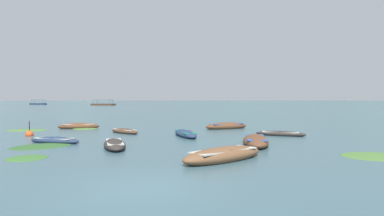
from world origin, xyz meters
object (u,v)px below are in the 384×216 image
rowboat_4 (115,144)px  rowboat_8 (79,126)px  rowboat_1 (280,134)px  mooring_buoy (30,134)px  ferry_0 (103,104)px  rowboat_6 (256,141)px  rowboat_5 (226,126)px  ferry_1 (38,104)px  rowboat_0 (224,155)px  rowboat_2 (55,140)px  rowboat_7 (125,131)px  rowboat_9 (185,134)px

rowboat_4 → rowboat_8: rowboat_8 is taller
rowboat_1 → rowboat_8: rowboat_8 is taller
mooring_buoy → ferry_0: bearing=104.7°
rowboat_6 → mooring_buoy: mooring_buoy is taller
rowboat_5 → rowboat_6: (0.89, -9.77, -0.00)m
rowboat_1 → ferry_1: ferry_1 is taller
rowboat_0 → ferry_1: 162.40m
rowboat_2 → rowboat_7: bearing=65.4°
rowboat_1 → rowboat_9: size_ratio=0.78×
rowboat_8 → ferry_0: bearing=106.0°
rowboat_7 → rowboat_0: bearing=-58.4°
rowboat_2 → rowboat_8: (-2.15, 9.19, 0.05)m
rowboat_9 → ferry_0: ferry_0 is taller
rowboat_0 → rowboat_1: rowboat_0 is taller
rowboat_0 → rowboat_4: size_ratio=1.01×
rowboat_6 → mooring_buoy: (-14.14, 3.76, -0.09)m
ferry_0 → mooring_buoy: 121.07m
rowboat_8 → rowboat_9: size_ratio=0.80×
rowboat_0 → rowboat_2: (-8.97, 4.91, -0.07)m
rowboat_6 → mooring_buoy: bearing=165.1°
rowboat_7 → ferry_0: bearing=107.6°
rowboat_8 → rowboat_2: bearing=-76.8°
rowboat_5 → rowboat_2: bearing=-136.8°
rowboat_7 → ferry_1: 150.13m
rowboat_5 → ferry_0: ferry_0 is taller
rowboat_5 → rowboat_7: bearing=-152.6°
rowboat_9 → ferry_1: bearing=120.0°
rowboat_4 → rowboat_9: 6.28m
rowboat_0 → rowboat_9: 8.91m
rowboat_8 → ferry_0: size_ratio=0.32×
rowboat_2 → rowboat_9: bearing=28.4°
rowboat_0 → ferry_0: 132.57m
rowboat_0 → ferry_1: (-78.98, 141.90, 0.24)m
rowboat_5 → mooring_buoy: bearing=-155.6°
ferry_1 → mooring_buoy: ferry_1 is taller
rowboat_0 → ferry_1: size_ratio=0.48×
rowboat_4 → rowboat_5: (6.27, 11.05, 0.05)m
rowboat_8 → ferry_1: ferry_1 is taller
rowboat_1 → rowboat_7: bearing=173.1°
rowboat_0 → rowboat_9: bearing=103.0°
rowboat_2 → ferry_0: (-34.02, 120.50, 0.31)m
rowboat_0 → rowboat_8: rowboat_0 is taller
rowboat_2 → rowboat_7: (2.54, 5.55, -0.00)m
rowboat_8 → rowboat_4: bearing=-61.4°
rowboat_2 → rowboat_8: size_ratio=0.95×
rowboat_8 → rowboat_1: bearing=-17.8°
rowboat_2 → rowboat_9: rowboat_9 is taller
rowboat_1 → rowboat_6: rowboat_6 is taller
rowboat_8 → rowboat_9: (9.12, -5.41, -0.03)m
rowboat_1 → rowboat_7: size_ratio=1.20×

